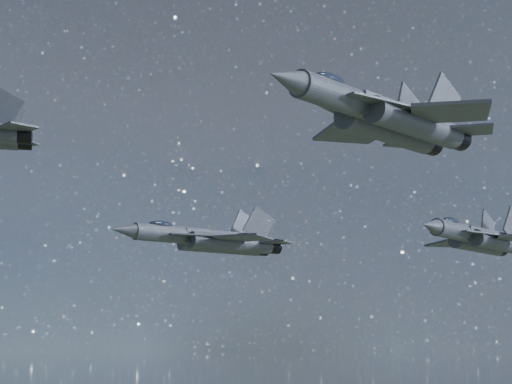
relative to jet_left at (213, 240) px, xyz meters
name	(u,v)px	position (x,y,z in m)	size (l,w,h in m)	color
jet_left	(213,240)	(0.00, 0.00, 0.00)	(18.65, 12.95, 4.69)	#373B45
jet_right	(388,118)	(-1.74, -33.07, 3.77)	(18.81, 12.45, 4.80)	#373B45
jet_slot	(480,239)	(18.48, -16.98, -0.84)	(16.64, 10.94, 4.27)	#373B45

